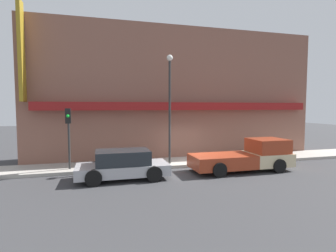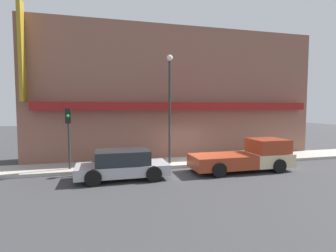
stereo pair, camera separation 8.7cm
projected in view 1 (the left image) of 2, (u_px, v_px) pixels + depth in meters
name	position (u px, v px, depth m)	size (l,w,h in m)	color
ground_plane	(195.00, 167.00, 15.25)	(80.00, 80.00, 0.00)	#38383A
sidewalk	(188.00, 162.00, 16.42)	(36.00, 2.45, 0.17)	#ADA89E
building	(175.00, 94.00, 18.71)	(19.80, 3.80, 9.30)	brown
pickup_truck	(247.00, 157.00, 14.50)	(5.61, 2.13, 1.72)	beige
parked_car	(123.00, 165.00, 12.75)	(4.42, 2.02, 1.42)	#ADADB2
fire_hydrant	(146.00, 160.00, 15.02)	(0.19, 0.19, 0.65)	red
street_lamp	(170.00, 97.00, 15.27)	(0.36, 0.36, 6.35)	#2D2D2D
traffic_light	(69.00, 127.00, 13.89)	(0.28, 0.42, 3.27)	#2D2D2D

